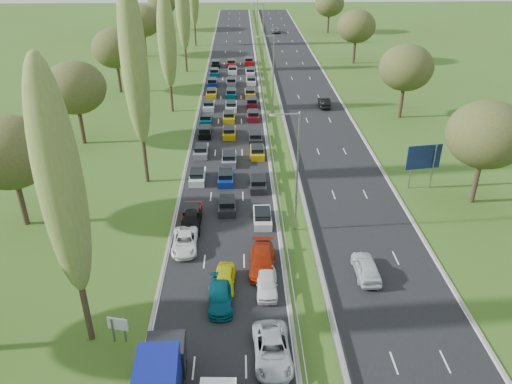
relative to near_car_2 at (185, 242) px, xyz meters
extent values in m
plane|color=#38541A|center=(10.36, 39.82, -0.69)|extent=(260.00, 260.00, 0.00)
cube|color=black|center=(3.61, 42.32, -0.69)|extent=(10.50, 215.00, 0.04)
cube|color=black|center=(17.11, 42.32, -0.69)|extent=(10.50, 215.00, 0.04)
cube|color=gray|center=(9.21, 42.32, -0.14)|extent=(0.06, 215.00, 0.32)
cube|color=gray|center=(11.51, 42.32, -0.14)|extent=(0.06, 215.00, 0.32)
cylinder|color=gray|center=(10.36, 2.82, 5.31)|extent=(0.18, 0.18, 12.00)
cylinder|color=gray|center=(10.36, 37.82, 5.31)|extent=(0.18, 0.18, 12.00)
cylinder|color=gray|center=(10.36, 72.82, 5.31)|extent=(0.18, 0.18, 12.00)
cylinder|color=gray|center=(10.36, 107.82, 5.31)|extent=(0.18, 0.18, 12.00)
cylinder|color=#2D2116|center=(-5.64, -11.18, 2.91)|extent=(0.44, 0.44, 7.20)
ellipsoid|color=#5A7532|center=(-5.64, -11.18, 11.71)|extent=(2.80, 2.80, 16.00)
cylinder|color=#2D2116|center=(-5.64, 13.82, 3.27)|extent=(0.44, 0.44, 7.92)
ellipsoid|color=#5A7532|center=(-5.64, 13.82, 12.95)|extent=(2.80, 2.80, 17.60)
cylinder|color=#2D2116|center=(-5.64, 38.82, 2.55)|extent=(0.44, 0.44, 6.48)
ellipsoid|color=#5A7532|center=(-5.64, 38.82, 10.47)|extent=(2.80, 2.80, 14.40)
cylinder|color=#2D2116|center=(-5.64, 63.82, 2.91)|extent=(0.44, 0.44, 7.20)
ellipsoid|color=#5A7532|center=(-5.64, 63.82, 11.71)|extent=(2.80, 2.80, 16.00)
cylinder|color=#2D2116|center=(-5.64, 88.82, 3.27)|extent=(0.44, 0.44, 7.92)
cylinder|color=#2D2116|center=(-16.14, 4.82, 1.73)|extent=(0.56, 0.56, 4.84)
ellipsoid|color=#38471E|center=(-16.14, 4.82, 7.01)|extent=(8.00, 8.00, 6.80)
cylinder|color=#2D2116|center=(-16.14, 25.82, 1.73)|extent=(0.56, 0.56, 4.84)
ellipsoid|color=#38471E|center=(-16.14, 25.82, 7.01)|extent=(8.00, 8.00, 6.80)
cylinder|color=#2D2116|center=(-16.14, 49.82, 1.73)|extent=(0.56, 0.56, 4.84)
ellipsoid|color=#38471E|center=(-16.14, 49.82, 7.01)|extent=(8.00, 8.00, 6.80)
cylinder|color=#2D2116|center=(-16.14, 77.82, 1.73)|extent=(0.56, 0.56, 4.84)
ellipsoid|color=#38471E|center=(-16.14, 77.82, 7.01)|extent=(8.00, 8.00, 6.80)
cylinder|color=#2D2116|center=(-16.14, 109.82, 1.73)|extent=(0.56, 0.56, 4.84)
ellipsoid|color=#38471E|center=(-16.14, 109.82, 7.01)|extent=(8.00, 8.00, 6.80)
cylinder|color=#2D2116|center=(29.86, 7.82, 1.73)|extent=(0.56, 0.56, 4.84)
ellipsoid|color=#38471E|center=(29.86, 7.82, 7.01)|extent=(8.00, 8.00, 6.80)
cylinder|color=#2D2116|center=(29.86, 34.82, 1.73)|extent=(0.56, 0.56, 4.84)
ellipsoid|color=#38471E|center=(29.86, 34.82, 7.01)|extent=(8.00, 8.00, 6.80)
cylinder|color=#2D2116|center=(29.86, 69.82, 1.73)|extent=(0.56, 0.56, 4.84)
ellipsoid|color=#38471E|center=(29.86, 69.82, 7.01)|extent=(8.00, 8.00, 6.80)
cylinder|color=#2D2116|center=(29.86, 104.82, 1.73)|extent=(0.56, 0.56, 4.84)
ellipsoid|color=#38471E|center=(29.86, 104.82, 7.01)|extent=(8.00, 8.00, 6.80)
cube|color=#A50C0A|center=(0.19, 5.35, -0.25)|extent=(1.75, 4.00, 0.80)
cube|color=silver|center=(0.16, 13.83, -0.25)|extent=(1.75, 4.00, 0.80)
cube|color=slate|center=(0.10, 21.29, -0.25)|extent=(1.75, 4.00, 0.80)
cube|color=black|center=(0.22, 28.12, -0.25)|extent=(1.75, 4.00, 0.80)
cube|color=#053F4C|center=(0.03, 33.37, -0.25)|extent=(1.75, 4.00, 0.80)
cube|color=#B2B7BC|center=(0.16, 39.77, -0.25)|extent=(1.75, 4.00, 0.80)
cube|color=#BF990C|center=(0.26, 46.68, -0.25)|extent=(1.75, 4.00, 0.80)
cube|color=navy|center=(0.10, 53.42, -0.25)|extent=(1.75, 4.00, 0.80)
cube|color=#053F4C|center=(0.17, 60.69, -0.25)|extent=(1.75, 4.00, 0.80)
cube|color=black|center=(0.21, 67.64, -0.25)|extent=(1.75, 4.00, 0.80)
cube|color=black|center=(3.73, 7.05, -0.25)|extent=(1.75, 4.00, 0.80)
cube|color=navy|center=(3.43, 13.47, -0.25)|extent=(1.75, 4.00, 0.80)
cube|color=slate|center=(3.75, 18.71, -0.25)|extent=(1.75, 4.00, 0.80)
cube|color=#BF990C|center=(3.61, 27.77, -0.25)|extent=(1.75, 4.00, 0.80)
cube|color=#BF990C|center=(3.47, 34.32, -0.25)|extent=(1.75, 4.00, 0.80)
cube|color=silver|center=(3.76, 39.39, -0.25)|extent=(1.75, 4.00, 0.80)
cube|color=#053F4C|center=(3.67, 46.39, -0.25)|extent=(1.75, 4.00, 0.80)
cube|color=slate|center=(3.62, 53.63, -0.25)|extent=(1.75, 4.00, 0.80)
cube|color=silver|center=(3.75, 62.38, -0.25)|extent=(1.75, 4.00, 0.80)
cube|color=#A50C0A|center=(3.43, 68.32, -0.25)|extent=(1.75, 4.00, 0.80)
cube|color=silver|center=(7.26, 4.39, -0.25)|extent=(1.75, 4.00, 0.80)
cube|color=black|center=(7.09, 11.81, -0.25)|extent=(1.75, 4.00, 0.80)
cube|color=#BF990C|center=(7.30, 20.73, -0.25)|extent=(1.75, 4.00, 0.80)
cube|color=black|center=(7.23, 25.69, -0.25)|extent=(1.75, 4.00, 0.80)
cube|color=#590F14|center=(7.16, 34.73, -0.25)|extent=(1.75, 4.00, 0.80)
cube|color=#590F14|center=(7.12, 41.10, -0.25)|extent=(1.75, 4.00, 0.80)
cube|color=#BF990C|center=(6.93, 46.45, -0.25)|extent=(1.75, 4.00, 0.80)
cube|color=silver|center=(7.31, 54.39, -0.25)|extent=(1.75, 4.00, 0.80)
cube|color=silver|center=(7.27, 60.71, -0.25)|extent=(1.75, 4.00, 0.80)
cube|color=#A50C0A|center=(7.18, 69.89, -0.25)|extent=(1.75, 4.00, 0.80)
imported|color=white|center=(0.00, 0.00, 0.00)|extent=(2.40, 4.93, 1.35)
imported|color=black|center=(0.25, 3.65, 0.03)|extent=(1.98, 4.86, 1.41)
imported|color=#054654|center=(3.48, -7.74, 0.00)|extent=(2.03, 4.69, 1.35)
imported|color=#CCD00D|center=(3.76, -5.68, 0.03)|extent=(1.83, 4.20, 1.41)
imported|color=#B1B6BC|center=(7.17, -13.48, 0.08)|extent=(2.68, 5.50, 1.51)
imported|color=#9E2309|center=(6.94, -3.26, 0.10)|extent=(2.49, 5.45, 1.55)
imported|color=white|center=(7.16, -6.28, 0.04)|extent=(1.79, 4.24, 1.43)
imported|color=silver|center=(15.61, -4.55, 0.12)|extent=(1.89, 4.68, 1.59)
imported|color=black|center=(18.96, 40.28, 0.09)|extent=(1.72, 4.67, 1.53)
imported|color=slate|center=(15.38, 105.78, 0.01)|extent=(2.57, 5.05, 1.37)
cube|color=black|center=(0.21, -14.46, 0.88)|extent=(2.45, 2.21, 2.20)
cylinder|color=black|center=(0.21, -14.55, -0.17)|extent=(2.11, 1.00, 1.00)
cylinder|color=gray|center=(-3.94, -11.53, 0.36)|extent=(0.16, 0.16, 2.10)
cylinder|color=gray|center=(-3.14, -11.53, 0.36)|extent=(0.16, 0.16, 2.10)
cube|color=silver|center=(-3.54, -11.53, 0.91)|extent=(1.48, 0.46, 1.00)
cylinder|color=gray|center=(24.06, 11.19, 1.91)|extent=(0.16, 0.16, 5.20)
cylinder|color=gray|center=(26.46, 11.19, 1.91)|extent=(0.16, 0.16, 5.20)
cube|color=navy|center=(25.26, 11.19, 3.11)|extent=(3.96, 0.74, 2.80)
camera|label=1|loc=(5.26, -38.17, 25.33)|focal=35.00mm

